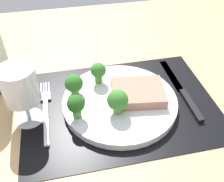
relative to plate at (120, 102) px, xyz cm
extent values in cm
cube|color=tan|center=(0.00, 0.00, -2.60)|extent=(140.00, 110.00, 3.00)
cube|color=black|center=(0.00, 0.00, -0.95)|extent=(42.60, 30.80, 0.30)
cylinder|color=silver|center=(0.00, 0.00, 0.00)|extent=(25.24, 25.24, 1.60)
cube|color=tan|center=(4.07, 0.35, 1.91)|extent=(12.37, 10.34, 2.22)
cylinder|color=#6B994C|center=(-1.42, -3.72, 1.55)|extent=(1.92, 1.92, 1.51)
sphere|color=#387A2D|center=(-1.42, -3.72, 4.14)|extent=(4.32, 4.32, 4.32)
cylinder|color=#5B8942|center=(-9.72, -3.24, 1.79)|extent=(1.83, 1.83, 1.98)
sphere|color=#235B1E|center=(-9.72, -3.24, 4.31)|extent=(3.62, 3.62, 3.62)
cylinder|color=#6B994C|center=(-9.45, 3.84, 1.42)|extent=(1.83, 1.83, 1.23)
sphere|color=#2D6B23|center=(-9.45, 3.84, 3.74)|extent=(4.01, 4.01, 4.01)
cylinder|color=#5B8942|center=(-3.54, 6.89, 1.73)|extent=(1.76, 1.76, 1.86)
sphere|color=#387A2D|center=(-3.54, 6.89, 4.18)|extent=(3.57, 3.57, 3.57)
cube|color=silver|center=(-16.23, -2.00, -0.55)|extent=(1.00, 13.00, 0.50)
cube|color=silver|center=(-16.23, 5.80, -0.55)|extent=(2.40, 2.60, 0.40)
cube|color=silver|center=(-17.13, 8.90, -0.55)|extent=(0.30, 3.60, 0.35)
cube|color=silver|center=(-16.53, 8.90, -0.55)|extent=(0.30, 3.60, 0.35)
cube|color=silver|center=(-15.93, 8.90, -0.55)|extent=(0.30, 3.60, 0.35)
cube|color=silver|center=(-15.33, 8.90, -0.55)|extent=(0.30, 3.60, 0.35)
cube|color=black|center=(15.32, -3.90, -0.40)|extent=(1.40, 10.00, 0.80)
cube|color=silver|center=(15.32, 7.60, -0.65)|extent=(1.80, 13.00, 0.30)
cylinder|color=silver|center=(-19.72, 0.47, -0.90)|extent=(6.21, 6.21, 0.40)
cylinder|color=silver|center=(-19.72, 0.47, 1.96)|extent=(0.80, 0.80, 5.32)
cylinder|color=silver|center=(-19.72, 0.47, 8.29)|extent=(7.10, 7.10, 7.35)
cylinder|color=#560C19|center=(-19.72, 0.47, 5.76)|extent=(6.25, 6.25, 2.29)
camera|label=1|loc=(-10.43, -40.66, 39.90)|focal=41.84mm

